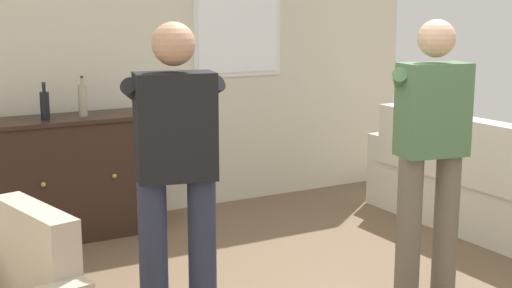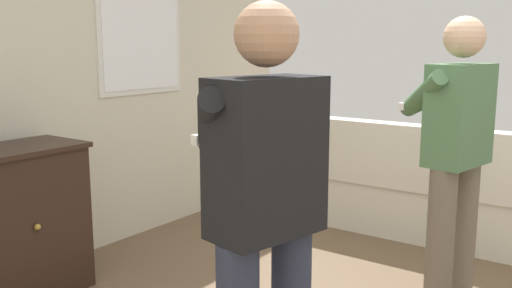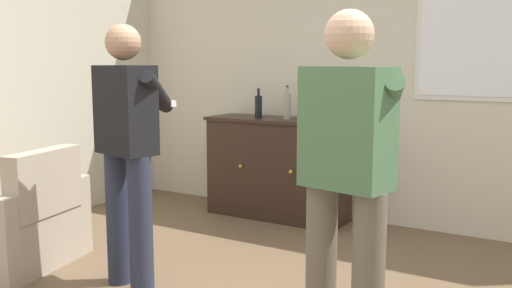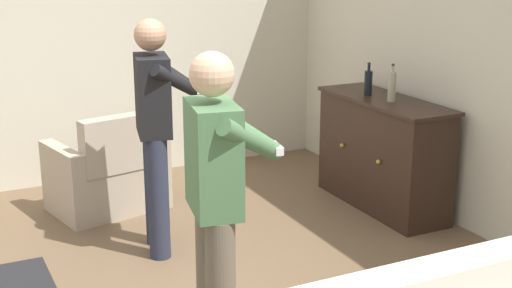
{
  "view_description": "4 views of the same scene",
  "coord_description": "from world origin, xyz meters",
  "views": [
    {
      "loc": [
        -2.16,
        -2.99,
        1.76
      ],
      "look_at": [
        -0.11,
        0.66,
        0.94
      ],
      "focal_mm": 50.0,
      "sensor_mm": 36.0,
      "label": 1
    },
    {
      "loc": [
        -2.35,
        -0.78,
        1.55
      ],
      "look_at": [
        -0.03,
        0.88,
        1.03
      ],
      "focal_mm": 40.0,
      "sensor_mm": 36.0,
      "label": 2
    },
    {
      "loc": [
        1.75,
        -2.28,
        1.45
      ],
      "look_at": [
        -0.16,
        0.85,
        0.92
      ],
      "focal_mm": 40.0,
      "sensor_mm": 36.0,
      "label": 3
    },
    {
      "loc": [
        3.86,
        -1.17,
        2.17
      ],
      "look_at": [
        -0.01,
        0.73,
        0.95
      ],
      "focal_mm": 50.0,
      "sensor_mm": 36.0,
      "label": 4
    }
  ],
  "objects": [
    {
      "name": "sideboard_cabinet",
      "position": [
        -0.8,
        2.3,
        0.47
      ],
      "size": [
        1.36,
        0.49,
        0.94
      ],
      "color": "black",
      "rests_on": "ground"
    },
    {
      "name": "bottle_liquor_amber",
      "position": [
        -0.69,
        2.28,
        1.06
      ],
      "size": [
        0.06,
        0.06,
        0.31
      ],
      "color": "gray",
      "rests_on": "sideboard_cabinet"
    },
    {
      "name": "bottle_wine_green",
      "position": [
        -0.98,
        2.25,
        1.04
      ],
      "size": [
        0.07,
        0.07,
        0.27
      ],
      "color": "black",
      "rests_on": "sideboard_cabinet"
    },
    {
      "name": "wall_back_with_window",
      "position": [
        0.02,
        2.66,
        1.4
      ],
      "size": [
        5.2,
        0.15,
        2.8
      ],
      "color": "beige",
      "rests_on": "ground"
    },
    {
      "name": "armchair",
      "position": [
        -1.73,
        0.2,
        0.29
      ],
      "size": [
        0.81,
        0.99,
        0.85
      ],
      "color": "#B2A38E",
      "rests_on": "ground"
    },
    {
      "name": "person_standing_left",
      "position": [
        -0.77,
        0.32,
        0.94
      ],
      "size": [
        0.54,
        0.51,
        1.68
      ],
      "color": "#282D42",
      "rests_on": "ground"
    },
    {
      "name": "person_standing_right",
      "position": [
        0.78,
        0.12,
        0.94
      ],
      "size": [
        0.55,
        0.51,
        1.68
      ],
      "color": "#6B6051",
      "rests_on": "ground"
    }
  ]
}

